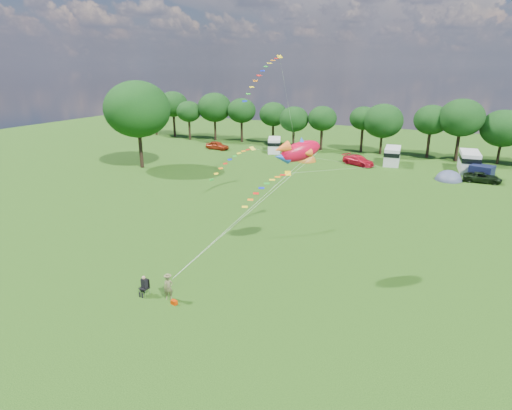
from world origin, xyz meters
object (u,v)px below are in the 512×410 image
at_px(car_a, 217,145).
at_px(car_c, 358,160).
at_px(campervan_b, 274,145).
at_px(big_tree, 137,109).
at_px(car_b, 291,156).
at_px(car_d, 482,178).
at_px(kite_flyer, 168,288).
at_px(campervan_d, 469,161).
at_px(fish_kite, 297,151).
at_px(tent_orange, 307,161).
at_px(camp_chair, 145,283).
at_px(tent_greyblue, 448,180).
at_px(campervan_c, 392,155).

height_order(car_a, car_c, car_c).
bearing_deg(campervan_b, big_tree, 124.15).
xyz_separation_m(car_b, car_d, (29.13, -1.74, 0.06)).
height_order(car_d, kite_flyer, kite_flyer).
relative_size(car_c, campervan_b, 0.92).
relative_size(campervan_d, fish_kite, 1.70).
height_order(big_tree, tent_orange, big_tree).
height_order(campervan_d, kite_flyer, campervan_d).
bearing_deg(big_tree, car_d, 15.89).
height_order(car_b, campervan_d, campervan_d).
bearing_deg(car_d, big_tree, 103.82).
relative_size(car_b, tent_orange, 1.03).
bearing_deg(camp_chair, car_d, 72.29).
bearing_deg(tent_greyblue, kite_flyer, -109.65).
distance_m(car_d, tent_greyblue, 4.31).
height_order(tent_greyblue, fish_kite, fish_kite).
relative_size(kite_flyer, camp_chair, 1.19).
height_order(big_tree, campervan_b, big_tree).
bearing_deg(campervan_d, camp_chair, 152.66).
bearing_deg(fish_kite, campervan_b, 65.55).
xyz_separation_m(campervan_b, camp_chair, (12.92, -51.50, -0.49)).
xyz_separation_m(tent_greyblue, fish_kite, (-9.68, -34.76, 9.35)).
bearing_deg(kite_flyer, car_d, 26.80).
height_order(car_d, campervan_c, campervan_c).
xyz_separation_m(campervan_b, campervan_c, (21.35, -0.87, 0.09)).
bearing_deg(big_tree, campervan_b, 56.63).
height_order(campervan_d, fish_kite, fish_kite).
xyz_separation_m(car_d, campervan_d, (-1.89, 6.21, 0.95)).
bearing_deg(kite_flyer, campervan_c, 43.41).
bearing_deg(big_tree, campervan_c, 29.58).
bearing_deg(car_d, camp_chair, 152.03).
bearing_deg(campervan_d, car_b, 93.22).
bearing_deg(campervan_c, kite_flyer, 166.28).
relative_size(campervan_b, tent_orange, 1.67).
xyz_separation_m(campervan_c, campervan_d, (11.26, 0.06, 0.15)).
bearing_deg(camp_chair, tent_orange, 103.95).
xyz_separation_m(campervan_c, kite_flyer, (-6.55, -50.38, -0.59)).
distance_m(big_tree, campervan_c, 40.96).
relative_size(car_b, camp_chair, 2.37).
relative_size(car_c, campervan_d, 0.82).
distance_m(campervan_c, camp_chair, 51.33).
height_order(campervan_b, fish_kite, fish_kite).
xyz_separation_m(campervan_d, camp_chair, (-19.69, -50.69, -0.74)).
bearing_deg(campervan_c, campervan_d, -96.01).
xyz_separation_m(big_tree, tent_orange, (21.88, 15.68, -9.00)).
relative_size(campervan_d, tent_greyblue, 1.59).
height_order(car_c, tent_greyblue, car_c).
distance_m(campervan_d, kite_flyer, 53.50).
relative_size(campervan_b, tent_greyblue, 1.41).
distance_m(car_a, car_c, 27.41).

